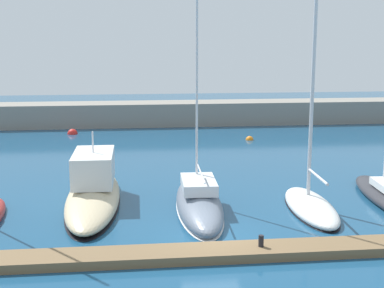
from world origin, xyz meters
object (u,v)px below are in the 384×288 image
Objects in this scene: mooring_buoy_orange at (250,140)px; dock_bollard at (261,241)px; sailboat_white_fifth at (311,205)px; motorboat_sand_third at (94,190)px; mooring_buoy_red at (73,134)px; sailboat_slate_fourth at (199,202)px.

dock_bollard reaches higher than mooring_buoy_orange.
sailboat_white_fifth is 6.22m from dock_bollard.
sailboat_white_fifth reaches higher than dock_bollard.
motorboat_sand_third reaches higher than mooring_buoy_red.
dock_bollard is (1.63, -5.83, 0.22)m from sailboat_slate_fourth.
mooring_buoy_orange is 1.43× the size of dock_bollard.
dock_bollard is at bearing 146.63° from sailboat_white_fifth.
motorboat_sand_third is 0.70× the size of sailboat_slate_fourth.
motorboat_sand_third is 5.38m from sailboat_slate_fourth.
sailboat_slate_fourth reaches higher than mooring_buoy_red.
sailboat_slate_fourth is at bearing 105.61° from dock_bollard.
sailboat_white_fifth is 17.72× the size of mooring_buoy_orange.
mooring_buoy_orange is (6.35, 17.69, -0.35)m from sailboat_slate_fourth.
mooring_buoy_red is at bearing 9.21° from motorboat_sand_third.
mooring_buoy_red is at bearing 32.79° from sailboat_white_fifth.
sailboat_white_fifth is 26.60m from mooring_buoy_red.
sailboat_white_fifth is (10.34, -2.55, -0.35)m from motorboat_sand_third.
dock_bollard is (6.70, -7.59, -0.08)m from motorboat_sand_third.
motorboat_sand_third is 0.95× the size of sailboat_white_fifth.
motorboat_sand_third is at bearing 131.44° from dock_bollard.
dock_bollard is (-3.63, -5.04, 0.27)m from sailboat_white_fifth.
sailboat_slate_fourth reaches higher than dock_bollard.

